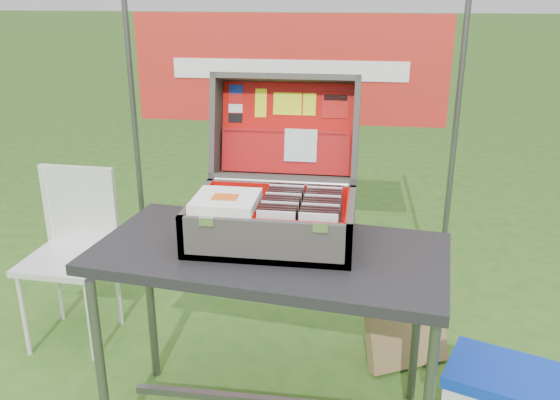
% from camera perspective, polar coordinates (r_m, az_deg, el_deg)
% --- Properties ---
extents(table, '(1.35, 0.79, 0.80)m').
position_cam_1_polar(table, '(2.36, -0.96, -13.49)').
color(table, black).
rests_on(table, ground).
extents(table_top, '(1.35, 0.79, 0.04)m').
position_cam_1_polar(table_top, '(2.18, -1.01, -5.14)').
color(table_top, black).
rests_on(table_top, ground).
extents(table_leg_fl, '(0.04, 0.04, 0.76)m').
position_cam_1_polar(table_leg_fl, '(2.32, -16.84, -15.72)').
color(table_leg_fl, '#59595B').
rests_on(table_leg_fl, ground).
extents(table_leg_bl, '(0.04, 0.04, 0.76)m').
position_cam_1_polar(table_leg_bl, '(2.72, -12.34, -9.61)').
color(table_leg_bl, '#59595B').
rests_on(table_leg_bl, ground).
extents(table_leg_br, '(0.04, 0.04, 0.76)m').
position_cam_1_polar(table_leg_br, '(2.58, 13.03, -11.40)').
color(table_leg_br, '#59595B').
rests_on(table_leg_br, ground).
extents(suitcase, '(0.60, 0.59, 0.56)m').
position_cam_1_polar(suitcase, '(2.19, -0.50, 3.45)').
color(suitcase, '#524D46').
rests_on(suitcase, table).
extents(suitcase_base_bottom, '(0.60, 0.43, 0.02)m').
position_cam_1_polar(suitcase_base_bottom, '(2.23, -0.71, -3.62)').
color(suitcase_base_bottom, '#524D46').
rests_on(suitcase_base_bottom, table_top).
extents(suitcase_base_wall_front, '(0.60, 0.02, 0.16)m').
position_cam_1_polar(suitcase_base_wall_front, '(2.02, -1.61, -4.12)').
color(suitcase_base_wall_front, '#524D46').
rests_on(suitcase_base_wall_front, table_top).
extents(suitcase_base_wall_back, '(0.60, 0.02, 0.16)m').
position_cam_1_polar(suitcase_base_wall_back, '(2.39, 0.03, -0.18)').
color(suitcase_base_wall_back, '#524D46').
rests_on(suitcase_base_wall_back, table_top).
extents(suitcase_base_wall_left, '(0.02, 0.43, 0.16)m').
position_cam_1_polar(suitcase_base_wall_left, '(2.26, -7.98, -1.57)').
color(suitcase_base_wall_left, '#524D46').
rests_on(suitcase_base_wall_left, table_top).
extents(suitcase_base_wall_right, '(0.02, 0.43, 0.16)m').
position_cam_1_polar(suitcase_base_wall_right, '(2.18, 6.82, -2.38)').
color(suitcase_base_wall_right, '#524D46').
rests_on(suitcase_base_wall_right, table_top).
extents(suitcase_liner_floor, '(0.55, 0.38, 0.01)m').
position_cam_1_polar(suitcase_liner_floor, '(2.22, -0.71, -3.27)').
color(suitcase_liner_floor, red).
rests_on(suitcase_liner_floor, suitcase_base_bottom).
extents(suitcase_latch_left, '(0.05, 0.01, 0.03)m').
position_cam_1_polar(suitcase_latch_left, '(2.02, -7.11, -2.07)').
color(suitcase_latch_left, silver).
rests_on(suitcase_latch_left, suitcase_base_wall_front).
extents(suitcase_latch_right, '(0.05, 0.01, 0.03)m').
position_cam_1_polar(suitcase_latch_right, '(1.96, 3.91, -2.69)').
color(suitcase_latch_right, silver).
rests_on(suitcase_latch_right, suitcase_base_wall_front).
extents(suitcase_hinge, '(0.54, 0.02, 0.02)m').
position_cam_1_polar(suitcase_hinge, '(2.37, 0.08, 1.74)').
color(suitcase_hinge, silver).
rests_on(suitcase_hinge, suitcase_base_wall_back).
extents(suitcase_lid_back, '(0.60, 0.12, 0.42)m').
position_cam_1_polar(suitcase_lid_back, '(2.51, 0.71, 6.91)').
color(suitcase_lid_back, '#524D46').
rests_on(suitcase_lid_back, suitcase_base_wall_back).
extents(suitcase_lid_rim_far, '(0.60, 0.16, 0.06)m').
position_cam_1_polar(suitcase_lid_rim_far, '(2.45, 0.67, 11.67)').
color(suitcase_lid_rim_far, '#524D46').
rests_on(suitcase_lid_rim_far, suitcase_lid_back).
extents(suitcase_lid_rim_near, '(0.60, 0.16, 0.06)m').
position_cam_1_polar(suitcase_lid_rim_near, '(2.45, 0.34, 2.17)').
color(suitcase_lid_rim_near, '#524D46').
rests_on(suitcase_lid_rim_near, suitcase_lid_back).
extents(suitcase_lid_rim_left, '(0.02, 0.26, 0.46)m').
position_cam_1_polar(suitcase_lid_rim_left, '(2.50, -6.13, 7.10)').
color(suitcase_lid_rim_left, '#524D46').
rests_on(suitcase_lid_rim_left, suitcase_lid_back).
extents(suitcase_lid_rim_right, '(0.02, 0.26, 0.46)m').
position_cam_1_polar(suitcase_lid_rim_right, '(2.42, 7.34, 6.65)').
color(suitcase_lid_rim_right, '#524D46').
rests_on(suitcase_lid_rim_right, suitcase_lid_back).
extents(suitcase_lid_liner, '(0.55, 0.09, 0.37)m').
position_cam_1_polar(suitcase_lid_liner, '(2.50, 0.67, 6.92)').
color(suitcase_lid_liner, red).
rests_on(suitcase_lid_liner, suitcase_lid_back).
extents(suitcase_liner_wall_front, '(0.55, 0.01, 0.14)m').
position_cam_1_polar(suitcase_liner_wall_front, '(2.03, -1.55, -3.64)').
color(suitcase_liner_wall_front, red).
rests_on(suitcase_liner_wall_front, suitcase_base_bottom).
extents(suitcase_liner_wall_back, '(0.55, 0.01, 0.14)m').
position_cam_1_polar(suitcase_liner_wall_back, '(2.37, -0.02, -0.04)').
color(suitcase_liner_wall_back, red).
rests_on(suitcase_liner_wall_back, suitcase_base_bottom).
extents(suitcase_liner_wall_left, '(0.01, 0.38, 0.14)m').
position_cam_1_polar(suitcase_liner_wall_left, '(2.25, -7.63, -1.32)').
color(suitcase_liner_wall_left, red).
rests_on(suitcase_liner_wall_left, suitcase_base_bottom).
extents(suitcase_liner_wall_right, '(0.01, 0.38, 0.14)m').
position_cam_1_polar(suitcase_liner_wall_right, '(2.18, 6.44, -2.07)').
color(suitcase_liner_wall_right, red).
rests_on(suitcase_liner_wall_right, suitcase_base_bottom).
extents(suitcase_lid_pocket, '(0.53, 0.07, 0.17)m').
position_cam_1_polar(suitcase_lid_pocket, '(2.48, 0.53, 4.60)').
color(suitcase_lid_pocket, '#9D0E0E').
rests_on(suitcase_lid_pocket, suitcase_lid_liner).
extents(suitcase_pocket_edge, '(0.52, 0.02, 0.02)m').
position_cam_1_polar(suitcase_pocket_edge, '(2.47, 0.58, 6.59)').
color(suitcase_pocket_edge, '#9D0E0E').
rests_on(suitcase_pocket_edge, suitcase_lid_pocket).
extents(suitcase_pocket_cd, '(0.13, 0.04, 0.13)m').
position_cam_1_polar(suitcase_pocket_cd, '(2.46, 2.00, 5.28)').
color(suitcase_pocket_cd, silver).
rests_on(suitcase_pocket_cd, suitcase_lid_pocket).
extents(lid_sticker_cc_a, '(0.06, 0.01, 0.04)m').
position_cam_1_polar(lid_sticker_cc_a, '(2.54, -4.26, 10.59)').
color(lid_sticker_cc_a, '#1933B2').
rests_on(lid_sticker_cc_a, suitcase_lid_liner).
extents(lid_sticker_cc_b, '(0.06, 0.01, 0.04)m').
position_cam_1_polar(lid_sticker_cc_b, '(2.53, -4.28, 9.69)').
color(lid_sticker_cc_b, red).
rests_on(lid_sticker_cc_b, suitcase_lid_liner).
extents(lid_sticker_cc_c, '(0.06, 0.01, 0.04)m').
position_cam_1_polar(lid_sticker_cc_c, '(2.53, -4.30, 8.79)').
color(lid_sticker_cc_c, white).
rests_on(lid_sticker_cc_c, suitcase_lid_liner).
extents(lid_sticker_cc_d, '(0.06, 0.01, 0.04)m').
position_cam_1_polar(lid_sticker_cc_d, '(2.53, -4.32, 7.88)').
color(lid_sticker_cc_d, black).
rests_on(lid_sticker_cc_d, suitcase_lid_liner).
extents(lid_card_neon_tall, '(0.05, 0.03, 0.12)m').
position_cam_1_polar(lid_card_neon_tall, '(2.51, -1.86, 9.31)').
color(lid_card_neon_tall, '#DDED13').
rests_on(lid_card_neon_tall, suitcase_lid_liner).
extents(lid_card_neon_main, '(0.12, 0.02, 0.09)m').
position_cam_1_polar(lid_card_neon_main, '(2.49, 0.73, 9.24)').
color(lid_card_neon_main, '#DDED13').
rests_on(lid_card_neon_main, suitcase_lid_liner).
extents(lid_card_neon_small, '(0.05, 0.02, 0.09)m').
position_cam_1_polar(lid_card_neon_small, '(2.48, 2.85, 9.18)').
color(lid_card_neon_small, '#DDED13').
rests_on(lid_card_neon_small, suitcase_lid_liner).
extents(lid_sticker_band, '(0.11, 0.03, 0.11)m').
position_cam_1_polar(lid_sticker_band, '(2.48, 5.35, 9.08)').
color(lid_sticker_band, red).
rests_on(lid_sticker_band, suitcase_lid_liner).
extents(lid_sticker_band_bar, '(0.10, 0.01, 0.02)m').
position_cam_1_polar(lid_sticker_band_bar, '(2.48, 5.38, 9.77)').
color(lid_sticker_band_bar, black).
rests_on(lid_sticker_band_bar, suitcase_lid_liner).
extents(cd_left_0, '(0.13, 0.01, 0.15)m').
position_cam_1_polar(cd_left_0, '(2.04, -0.40, -3.11)').
color(cd_left_0, silver).
rests_on(cd_left_0, suitcase_liner_floor).
extents(cd_left_1, '(0.13, 0.01, 0.15)m').
position_cam_1_polar(cd_left_1, '(2.06, -0.30, -2.85)').
color(cd_left_1, black).
rests_on(cd_left_1, suitcase_liner_floor).
extents(cd_left_2, '(0.13, 0.01, 0.15)m').
position_cam_1_polar(cd_left_2, '(2.08, -0.20, -2.60)').
color(cd_left_2, black).
rests_on(cd_left_2, suitcase_liner_floor).
extents(cd_left_3, '(0.13, 0.01, 0.15)m').
position_cam_1_polar(cd_left_3, '(2.10, -0.11, -2.36)').
color(cd_left_3, black).
rests_on(cd_left_3, suitcase_liner_floor).
extents(cd_left_4, '(0.13, 0.01, 0.15)m').
position_cam_1_polar(cd_left_4, '(2.12, -0.02, -2.12)').
color(cd_left_4, silver).
rests_on(cd_left_4, suitcase_liner_floor).
extents(cd_left_5, '(0.13, 0.01, 0.15)m').
position_cam_1_polar(cd_left_5, '(2.14, 0.07, -1.88)').
color(cd_left_5, black).
rests_on(cd_left_5, suitcase_liner_floor).
extents(cd_left_6, '(0.13, 0.01, 0.15)m').
position_cam_1_polar(cd_left_6, '(2.17, 0.16, -1.65)').
color(cd_left_6, black).
rests_on(cd_left_6, suitcase_liner_floor).
extents(cd_left_7, '(0.13, 0.01, 0.15)m').
position_cam_1_polar(cd_left_7, '(2.19, 0.25, -1.43)').
color(cd_left_7, black).
rests_on(cd_left_7, suitcase_liner_floor).
extents(cd_left_8, '(0.13, 0.01, 0.15)m').
position_cam_1_polar(cd_left_8, '(2.21, 0.33, -1.21)').
color(cd_left_8, silver).
rests_on(cd_left_8, suitcase_liner_floor).
extents(cd_left_9, '(0.13, 0.01, 0.15)m').
position_cam_1_polar(cd_left_9, '(2.23, 0.42, -0.99)').
color(cd_left_9, black).
rests_on(cd_left_9, suitcase_liner_floor).
extents(cd_left_10, '(0.13, 0.01, 0.15)m').
position_cam_1_polar(cd_left_10, '(2.25, 0.50, -0.78)').
color(cd_left_10, black).
rests_on(cd_left_10, suitcase_liner_floor).
extents(cd_left_11, '(0.13, 0.01, 0.15)m').
position_cam_1_polar(cd_left_11, '(2.27, 0.58, -0.57)').
color(cd_left_11, black).
rests_on(cd_left_11, suitcase_liner_floor).
extents(cd_left_12, '(0.13, 0.01, 0.15)m').
position_cam_1_polar(cd_left_12, '(2.30, 0.66, -0.36)').
color(cd_left_12, silver).
rests_on(cd_left_12, suitcase_liner_floor).
extents(cd_left_13, '(0.13, 0.01, 0.15)m').
position_cam_1_polar(cd_left_13, '(2.32, 0.74, -0.16)').
color(cd_left_13, black).
rests_on(cd_left_13, suitcase_liner_floor).
extents(cd_right_0, '(0.13, 0.01, 0.15)m').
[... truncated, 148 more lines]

